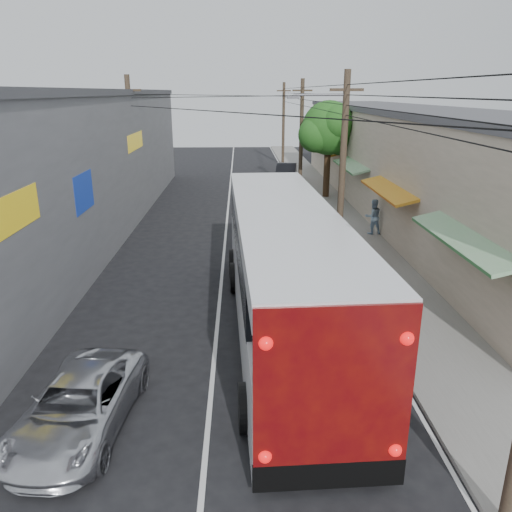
% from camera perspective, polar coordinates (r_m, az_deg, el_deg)
% --- Properties ---
extents(ground, '(120.00, 120.00, 0.00)m').
position_cam_1_polar(ground, '(11.07, -5.84, -21.95)').
color(ground, black).
rests_on(ground, ground).
extents(sidewalk, '(3.00, 80.00, 0.12)m').
position_cam_1_polar(sidewalk, '(29.85, 9.28, 4.35)').
color(sidewalk, slate).
rests_on(sidewalk, ground).
extents(building_right, '(7.09, 40.00, 6.25)m').
position_cam_1_polar(building_right, '(32.34, 16.85, 10.46)').
color(building_right, beige).
rests_on(building_right, ground).
extents(building_left, '(7.20, 36.00, 7.25)m').
position_cam_1_polar(building_left, '(28.22, -21.37, 9.98)').
color(building_left, gray).
rests_on(building_left, ground).
extents(utility_poles, '(11.80, 45.28, 8.00)m').
position_cam_1_polar(utility_poles, '(29.01, 2.86, 12.33)').
color(utility_poles, '#473828').
rests_on(utility_poles, ground).
extents(street_tree, '(4.40, 4.00, 6.60)m').
position_cam_1_polar(street_tree, '(35.07, 8.41, 14.08)').
color(street_tree, '#3F2B19').
rests_on(street_tree, ground).
extents(coach_bus, '(3.56, 13.70, 3.92)m').
position_cam_1_polar(coach_bus, '(15.11, 3.17, -1.48)').
color(coach_bus, silver).
rests_on(coach_bus, ground).
extents(jeepney, '(2.48, 4.63, 1.24)m').
position_cam_1_polar(jeepney, '(12.00, -19.57, -15.79)').
color(jeepney, silver).
rests_on(jeepney, ground).
extents(parked_suv, '(2.98, 5.86, 1.63)m').
position_cam_1_polar(parked_suv, '(22.67, 7.94, 1.93)').
color(parked_suv, '#A2A2AA').
rests_on(parked_suv, ground).
extents(parked_car_mid, '(2.00, 4.29, 1.42)m').
position_cam_1_polar(parked_car_mid, '(31.73, 5.13, 6.54)').
color(parked_car_mid, '#2A2A30').
rests_on(parked_car_mid, ground).
extents(parked_car_far, '(2.21, 4.77, 1.51)m').
position_cam_1_polar(parked_car_far, '(41.67, 3.47, 9.46)').
color(parked_car_far, black).
rests_on(parked_car_far, ground).
extents(pedestrian_near, '(0.64, 0.46, 1.65)m').
position_cam_1_polar(pedestrian_near, '(23.91, 9.37, 3.05)').
color(pedestrian_near, pink).
rests_on(pedestrian_near, sidewalk).
extents(pedestrian_far, '(0.98, 0.83, 1.80)m').
position_cam_1_polar(pedestrian_far, '(26.37, 13.23, 4.40)').
color(pedestrian_far, '#8FB1D0').
rests_on(pedestrian_far, sidewalk).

